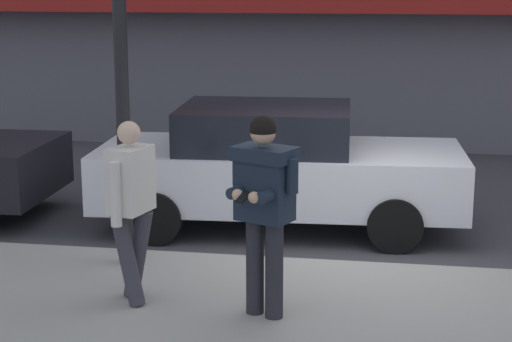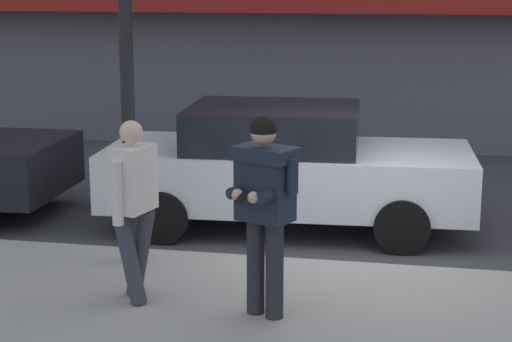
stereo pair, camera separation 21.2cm
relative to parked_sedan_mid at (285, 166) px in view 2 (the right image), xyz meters
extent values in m
plane|color=#3D3D42|center=(1.10, -1.39, -0.79)|extent=(80.00, 80.00, 0.00)
cube|color=silver|center=(2.10, -1.34, -0.79)|extent=(28.00, 0.12, 0.01)
cube|color=maroon|center=(2.10, 4.76, 1.81)|extent=(26.60, 0.70, 0.24)
cylinder|color=black|center=(-3.80, 0.65, -0.47)|extent=(0.64, 0.23, 0.64)
cube|color=silver|center=(0.04, 0.00, -0.12)|extent=(4.59, 2.07, 0.70)
cube|color=black|center=(-0.14, -0.01, 0.49)|extent=(2.16, 1.75, 0.52)
cylinder|color=black|center=(1.39, 0.93, -0.47)|extent=(0.65, 0.26, 0.64)
cylinder|color=black|center=(1.48, -0.77, -0.47)|extent=(0.65, 0.26, 0.64)
cylinder|color=black|center=(-1.40, 0.78, -0.47)|extent=(0.65, 0.26, 0.64)
cylinder|color=black|center=(-1.30, -0.93, -0.47)|extent=(0.65, 0.26, 0.64)
cylinder|color=#23232B|center=(0.44, -3.25, -0.21)|extent=(0.16, 0.16, 0.88)
cylinder|color=#23232B|center=(0.26, -3.17, -0.21)|extent=(0.16, 0.16, 0.88)
cube|color=#192333|center=(0.35, -3.21, 0.55)|extent=(0.54, 0.46, 0.64)
cube|color=#192333|center=(0.35, -3.21, 0.82)|extent=(0.61, 0.52, 0.12)
cylinder|color=#192333|center=(0.60, -3.32, 0.66)|extent=(0.11, 0.11, 0.30)
cylinder|color=#192333|center=(0.42, -3.42, 0.51)|extent=(0.21, 0.32, 0.10)
sphere|color=tan|center=(0.31, -3.52, 0.51)|extent=(0.10, 0.10, 0.10)
cylinder|color=#192333|center=(0.10, -3.11, 0.66)|extent=(0.11, 0.11, 0.30)
cylinder|color=#192333|center=(0.15, -3.30, 0.51)|extent=(0.21, 0.32, 0.10)
sphere|color=tan|center=(0.16, -3.46, 0.51)|extent=(0.10, 0.10, 0.10)
cube|color=black|center=(0.22, -3.53, 0.51)|extent=(0.13, 0.16, 0.07)
sphere|color=tan|center=(0.34, -3.24, 1.01)|extent=(0.22, 0.22, 0.22)
sphere|color=black|center=(0.34, -3.24, 1.04)|extent=(0.23, 0.23, 0.23)
cylinder|color=#33333D|center=(-0.88, -2.98, -0.22)|extent=(0.35, 0.23, 0.87)
cylinder|color=#33333D|center=(-0.92, -3.16, -0.22)|extent=(0.35, 0.23, 0.87)
cube|color=silver|center=(-0.90, -3.07, 0.51)|extent=(0.38, 0.48, 0.60)
cylinder|color=silver|center=(-0.84, -2.83, 0.43)|extent=(0.10, 0.10, 0.58)
cylinder|color=silver|center=(-0.96, -3.31, 0.43)|extent=(0.10, 0.10, 0.58)
sphere|color=beige|center=(-0.90, -3.07, 0.94)|extent=(0.21, 0.21, 0.21)
cylinder|color=black|center=(-1.29, -2.04, 1.65)|extent=(0.14, 0.14, 4.60)
camera|label=1|loc=(1.44, -10.29, 2.29)|focal=60.00mm
camera|label=2|loc=(1.65, -10.25, 2.29)|focal=60.00mm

